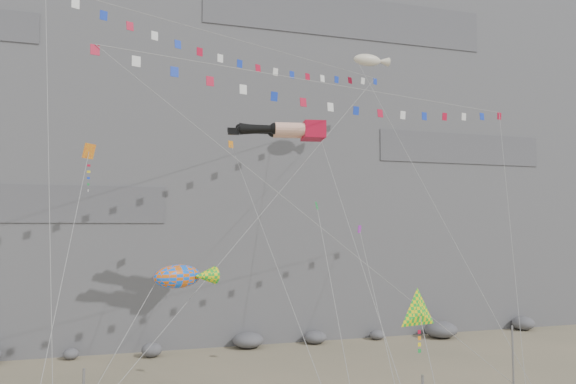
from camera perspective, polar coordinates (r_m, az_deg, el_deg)
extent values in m
cube|color=slate|center=(64.55, -7.07, 9.70)|extent=(80.00, 28.00, 50.00)
cylinder|color=gray|center=(37.57, 21.89, -15.67)|extent=(0.12, 0.12, 4.24)
cube|color=#B50B27|center=(38.89, 2.57, 6.21)|extent=(1.75, 2.20, 1.18)
cylinder|color=#F9B69B|center=(38.04, 0.17, 6.43)|extent=(2.11, 1.18, 0.87)
sphere|color=black|center=(37.91, -1.33, 6.47)|extent=(0.80, 0.80, 0.80)
cone|color=black|center=(37.78, -3.11, 6.40)|extent=(2.46, 1.10, 0.81)
cube|color=black|center=(37.63, -5.53, 6.04)|extent=(0.81, 0.46, 0.29)
cylinder|color=#F9B69B|center=(39.18, -0.08, 6.13)|extent=(2.11, 1.18, 0.87)
sphere|color=black|center=(39.06, -1.53, 6.17)|extent=(0.80, 0.80, 0.80)
cone|color=black|center=(38.96, -3.26, 6.36)|extent=(2.48, 1.10, 0.87)
cube|color=black|center=(38.85, -5.61, 6.28)|extent=(0.81, 0.46, 0.29)
cylinder|color=gray|center=(31.26, 6.97, -6.74)|extent=(0.03, 0.03, 22.55)
cylinder|color=gray|center=(32.75, -11.36, -0.85)|extent=(0.03, 0.03, 28.27)
cylinder|color=gray|center=(36.19, 14.43, -4.31)|extent=(0.03, 0.03, 22.03)
cylinder|color=gray|center=(29.14, -22.12, -9.13)|extent=(0.03, 0.03, 16.19)
cylinder|color=gray|center=(28.52, -16.67, -16.28)|extent=(0.03, 0.03, 10.54)
cylinder|color=gray|center=(28.39, 14.66, -18.22)|extent=(0.03, 0.03, 7.32)
cylinder|color=gray|center=(41.10, 15.06, -0.92)|extent=(0.03, 0.03, 27.76)
cylinder|color=gray|center=(32.92, -1.28, -7.22)|extent=(0.03, 0.03, 22.30)
cylinder|color=gray|center=(33.76, 9.23, -12.25)|extent=(0.03, 0.03, 14.39)
cylinder|color=gray|center=(29.81, 4.94, -12.09)|extent=(0.03, 0.03, 13.37)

